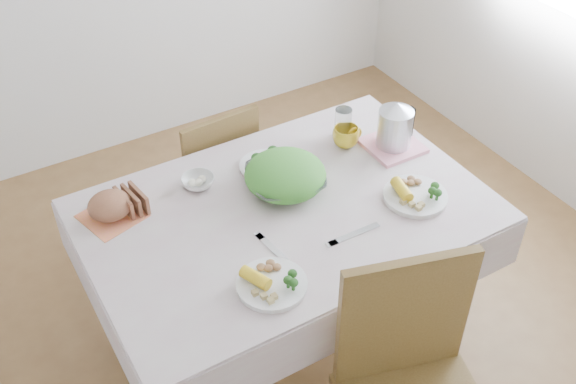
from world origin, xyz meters
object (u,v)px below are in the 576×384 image
salad_bowl (285,181)px  dinner_plate_left (272,284)px  dining_table (286,279)px  yellow_mug (346,137)px  electric_kettle (395,123)px  dinner_plate_right (415,196)px  chair_far (207,171)px

salad_bowl → dinner_plate_left: size_ratio=1.25×
dining_table → yellow_mug: size_ratio=12.36×
yellow_mug → electric_kettle: (0.16, -0.11, 0.08)m
salad_bowl → yellow_mug: yellow_mug is taller
dining_table → dinner_plate_right: 0.64m
dining_table → electric_kettle: size_ratio=6.89×
dining_table → yellow_mug: (0.42, 0.22, 0.43)m
dining_table → dinner_plate_right: dinner_plate_right is taller
dinner_plate_left → salad_bowl: bearing=54.6°
dining_table → electric_kettle: electric_kettle is taller
electric_kettle → dining_table: bearing=-175.1°
dining_table → chair_far: (-0.02, 0.72, 0.09)m
dinner_plate_right → yellow_mug: 0.43m
dinner_plate_left → yellow_mug: size_ratio=2.12×
chair_far → dinner_plate_left: size_ratio=3.58×
dining_table → chair_far: size_ratio=1.63×
salad_bowl → electric_kettle: (0.53, 0.00, 0.08)m
chair_far → electric_kettle: size_ratio=4.23×
chair_far → electric_kettle: 0.95m
dining_table → electric_kettle: 0.78m
dining_table → dinner_plate_left: dinner_plate_left is taller
salad_bowl → dinner_plate_right: (0.40, -0.31, -0.03)m
dinner_plate_left → yellow_mug: (0.66, 0.54, 0.03)m
dining_table → electric_kettle: bearing=10.6°
salad_bowl → yellow_mug: 0.38m
dinner_plate_left → yellow_mug: bearing=39.1°
dinner_plate_right → yellow_mug: yellow_mug is taller
dinner_plate_left → dining_table: bearing=52.6°
dining_table → electric_kettle: (0.59, 0.11, 0.51)m
salad_bowl → yellow_mug: size_ratio=2.64×
chair_far → dinner_plate_left: bearing=74.3°
dining_table → yellow_mug: bearing=27.8°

